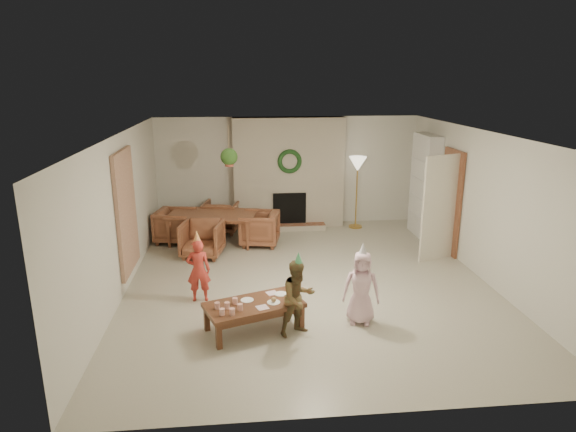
{
  "coord_description": "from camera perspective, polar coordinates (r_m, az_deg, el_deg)",
  "views": [
    {
      "loc": [
        -1.1,
        -7.76,
        3.37
      ],
      "look_at": [
        -0.3,
        0.4,
        1.05
      ],
      "focal_mm": 30.87,
      "sensor_mm": 36.0,
      "label": 1
    }
  ],
  "objects": [
    {
      "name": "floor",
      "position": [
        8.53,
        2.29,
        -7.48
      ],
      "size": [
        7.0,
        7.0,
        0.0
      ],
      "primitive_type": "plane",
      "color": "#B7B29E",
      "rests_on": "ground"
    },
    {
      "name": "ceiling",
      "position": [
        7.89,
        2.49,
        9.45
      ],
      "size": [
        7.0,
        7.0,
        0.0
      ],
      "primitive_type": "plane",
      "rotation": [
        3.14,
        0.0,
        0.0
      ],
      "color": "white",
      "rests_on": "wall_back"
    },
    {
      "name": "wall_back",
      "position": [
        11.51,
        -0.03,
        5.18
      ],
      "size": [
        7.0,
        0.0,
        7.0
      ],
      "primitive_type": "plane",
      "rotation": [
        1.57,
        0.0,
        0.0
      ],
      "color": "silver",
      "rests_on": "floor"
    },
    {
      "name": "wall_front",
      "position": [
        4.88,
        8.15,
        -10.08
      ],
      "size": [
        7.0,
        0.0,
        7.0
      ],
      "primitive_type": "plane",
      "rotation": [
        -1.57,
        0.0,
        0.0
      ],
      "color": "silver",
      "rests_on": "floor"
    },
    {
      "name": "wall_left",
      "position": [
        8.26,
        -18.69,
        0.08
      ],
      "size": [
        0.0,
        7.0,
        7.0
      ],
      "primitive_type": "plane",
      "rotation": [
        1.57,
        0.0,
        1.57
      ],
      "color": "silver",
      "rests_on": "floor"
    },
    {
      "name": "wall_right",
      "position": [
        9.03,
        21.6,
        1.09
      ],
      "size": [
        0.0,
        7.0,
        7.0
      ],
      "primitive_type": "plane",
      "rotation": [
        1.57,
        0.0,
        -1.57
      ],
      "color": "silver",
      "rests_on": "floor"
    },
    {
      "name": "fireplace_mass",
      "position": [
        11.31,
        0.07,
        5.0
      ],
      "size": [
        2.5,
        0.4,
        2.5
      ],
      "primitive_type": "cube",
      "color": "#531F16",
      "rests_on": "floor"
    },
    {
      "name": "fireplace_hearth",
      "position": [
        11.26,
        0.25,
        -1.29
      ],
      "size": [
        1.6,
        0.3,
        0.12
      ],
      "primitive_type": "cube",
      "color": "brown",
      "rests_on": "floor"
    },
    {
      "name": "fireplace_firebox",
      "position": [
        11.32,
        0.16,
        0.84
      ],
      "size": [
        0.75,
        0.12,
        0.75
      ],
      "primitive_type": "cube",
      "color": "black",
      "rests_on": "floor"
    },
    {
      "name": "fireplace_wreath",
      "position": [
        11.04,
        0.19,
        6.3
      ],
      "size": [
        0.54,
        0.1,
        0.54
      ],
      "primitive_type": "torus",
      "rotation": [
        1.57,
        0.0,
        0.0
      ],
      "color": "#163C18",
      "rests_on": "fireplace_mass"
    },
    {
      "name": "floor_lamp_base",
      "position": [
        11.57,
        7.76,
        -1.2
      ],
      "size": [
        0.31,
        0.31,
        0.03
      ],
      "primitive_type": "cylinder",
      "color": "gold",
      "rests_on": "floor"
    },
    {
      "name": "floor_lamp_post",
      "position": [
        11.38,
        7.9,
        2.42
      ],
      "size": [
        0.03,
        0.03,
        1.48
      ],
      "primitive_type": "cylinder",
      "color": "gold",
      "rests_on": "floor"
    },
    {
      "name": "floor_lamp_shade",
      "position": [
        11.24,
        8.03,
        5.95
      ],
      "size": [
        0.39,
        0.39,
        0.33
      ],
      "primitive_type": "cone",
      "rotation": [
        3.14,
        0.0,
        0.0
      ],
      "color": "beige",
      "rests_on": "floor_lamp_post"
    },
    {
      "name": "bookshelf_carcass",
      "position": [
        11.04,
        15.46,
        3.36
      ],
      "size": [
        0.3,
        1.0,
        2.2
      ],
      "primitive_type": "cube",
      "color": "white",
      "rests_on": "floor"
    },
    {
      "name": "bookshelf_shelf_a",
      "position": [
        11.19,
        15.12,
        0.1
      ],
      "size": [
        0.3,
        0.92,
        0.03
      ],
      "primitive_type": "cube",
      "color": "white",
      "rests_on": "bookshelf_carcass"
    },
    {
      "name": "bookshelf_shelf_b",
      "position": [
        11.09,
        15.27,
        2.09
      ],
      "size": [
        0.3,
        0.92,
        0.03
      ],
      "primitive_type": "cube",
      "color": "white",
      "rests_on": "bookshelf_carcass"
    },
    {
      "name": "bookshelf_shelf_c",
      "position": [
        11.0,
        15.42,
        4.12
      ],
      "size": [
        0.3,
        0.92,
        0.03
      ],
      "primitive_type": "cube",
      "color": "white",
      "rests_on": "bookshelf_carcass"
    },
    {
      "name": "bookshelf_shelf_d",
      "position": [
        10.93,
        15.57,
        6.17
      ],
      "size": [
        0.3,
        0.92,
        0.03
      ],
      "primitive_type": "cube",
      "color": "white",
      "rests_on": "bookshelf_carcass"
    },
    {
      "name": "books_row_lower",
      "position": [
        11.01,
        15.35,
        0.59
      ],
      "size": [
        0.2,
        0.4,
        0.24
      ],
      "primitive_type": "cube",
      "color": "#A3331E",
      "rests_on": "bookshelf_shelf_a"
    },
    {
      "name": "books_row_mid",
      "position": [
        11.1,
        15.14,
        2.86
      ],
      "size": [
        0.2,
        0.44,
        0.24
      ],
      "primitive_type": "cube",
      "color": "#285E94",
      "rests_on": "bookshelf_shelf_b"
    },
    {
      "name": "books_row_upper",
      "position": [
        10.88,
        15.56,
        4.68
      ],
      "size": [
        0.2,
        0.36,
        0.22
      ],
      "primitive_type": "cube",
      "color": "#BA8028",
      "rests_on": "bookshelf_shelf_c"
    },
    {
      "name": "door_frame",
      "position": [
        10.11,
        18.25,
        1.56
      ],
      "size": [
        0.05,
        0.86,
        2.04
      ],
      "primitive_type": "cube",
      "color": "brown",
      "rests_on": "floor"
    },
    {
      "name": "door_leaf",
      "position": [
        9.63,
        17.05,
        0.85
      ],
      "size": [
        0.77,
        0.32,
        2.0
      ],
      "primitive_type": "cube",
      "rotation": [
        0.0,
        0.0,
        -1.22
      ],
      "color": "beige",
      "rests_on": "floor"
    },
    {
      "name": "curtain_panel",
      "position": [
        8.44,
        -18.13,
        0.46
      ],
      "size": [
        0.06,
        1.2,
        2.0
      ],
      "primitive_type": "cube",
      "color": "tan",
      "rests_on": "wall_left"
    },
    {
      "name": "dining_table",
      "position": [
        10.42,
        -8.68,
        -1.43
      ],
      "size": [
        1.97,
        1.35,
        0.63
      ],
      "primitive_type": "imported",
      "rotation": [
        0.0,
        0.0,
        -0.2
      ],
      "color": "brown",
      "rests_on": "floor"
    },
    {
      "name": "dining_chair_near",
      "position": [
        9.69,
        -9.85,
        -2.61
      ],
      "size": [
        0.89,
        0.9,
        0.7
      ],
      "primitive_type": "imported",
      "rotation": [
        0.0,
        0.0,
        -0.2
      ],
      "color": "brown",
      "rests_on": "floor"
    },
    {
      "name": "dining_chair_far",
      "position": [
        11.15,
        -7.68,
        -0.07
      ],
      "size": [
        0.89,
        0.9,
        0.7
      ],
      "primitive_type": "imported",
      "rotation": [
        0.0,
        0.0,
        2.94
      ],
      "color": "brown",
      "rests_on": "floor"
    },
    {
      "name": "dining_chair_left",
      "position": [
        10.64,
        -12.82,
        -1.1
      ],
      "size": [
        0.9,
        0.89,
        0.7
      ],
      "primitive_type": "imported",
      "rotation": [
        0.0,
        0.0,
        1.37
      ],
      "color": "brown",
      "rests_on": "floor"
    },
    {
      "name": "dining_chair_right",
      "position": [
        10.21,
        -3.31,
        -1.43
      ],
      "size": [
        0.9,
        0.89,
        0.7
      ],
      "primitive_type": "imported",
      "rotation": [
        0.0,
        0.0,
        -1.77
      ],
      "color": "brown",
      "rests_on": "floor"
    },
    {
      "name": "hanging_plant_cord",
      "position": [
        9.34,
        -6.85,
        8.18
      ],
      "size": [
        0.01,
        0.01,
        0.7
      ],
      "primitive_type": "cylinder",
      "color": "tan",
      "rests_on": "ceiling"
    },
    {
      "name": "hanging_plant_pot",
      "position": [
        9.39,
        -6.78,
        6.07
      ],
      "size": [
        0.16,
        0.16,
        0.12
      ],
      "primitive_type": "cylinder",
      "color": "brown",
      "rests_on": "hanging_plant_cord"
    },
    {
      "name": "hanging_plant_foliage",
      "position": [
        9.37,
        -6.81,
        6.79
      ],
      "size": [
        0.32,
        0.32,
        0.32
      ],
      "primitive_type": "sphere",
      "color": "#244818",
      "rests_on": "hanging_plant_pot"
    },
    {
      "name": "coffee_table_top",
      "position": [
        6.85,
        -3.95,
        -10.19
      ],
      "size": [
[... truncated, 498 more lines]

